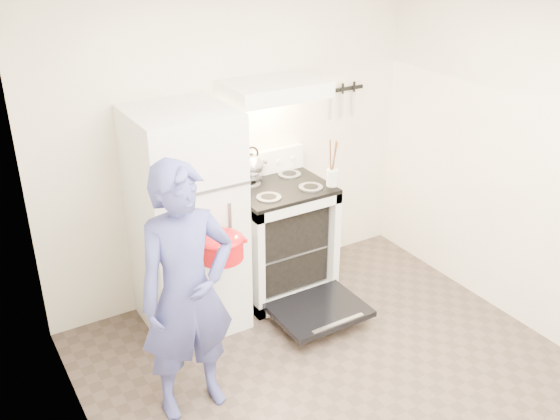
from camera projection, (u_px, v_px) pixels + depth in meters
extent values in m
plane|color=#4D3E35|center=(365.00, 402.00, 4.07)|extent=(3.60, 3.60, 0.00)
cube|color=white|center=(234.00, 143.00, 4.94)|extent=(3.20, 0.02, 2.50)
cube|color=white|center=(187.00, 222.00, 4.57)|extent=(0.70, 0.70, 1.70)
cube|color=white|center=(280.00, 241.00, 5.13)|extent=(0.76, 0.65, 0.92)
cube|color=black|center=(279.00, 188.00, 4.92)|extent=(0.76, 0.65, 0.03)
cube|color=white|center=(262.00, 163.00, 5.10)|extent=(0.76, 0.07, 0.20)
cube|color=black|center=(319.00, 310.00, 4.81)|extent=(0.70, 0.54, 0.04)
cube|color=slate|center=(280.00, 243.00, 5.14)|extent=(0.60, 0.52, 0.01)
cube|color=white|center=(274.00, 89.00, 4.65)|extent=(0.76, 0.50, 0.12)
cube|color=black|center=(344.00, 89.00, 5.28)|extent=(0.40, 0.02, 0.03)
cylinder|color=#90734F|center=(276.00, 245.00, 5.07)|extent=(0.33, 0.33, 0.02)
cylinder|color=silver|center=(332.00, 178.00, 4.82)|extent=(0.09, 0.09, 0.13)
imported|color=navy|center=(187.00, 293.00, 3.72)|extent=(0.61, 0.40, 1.68)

